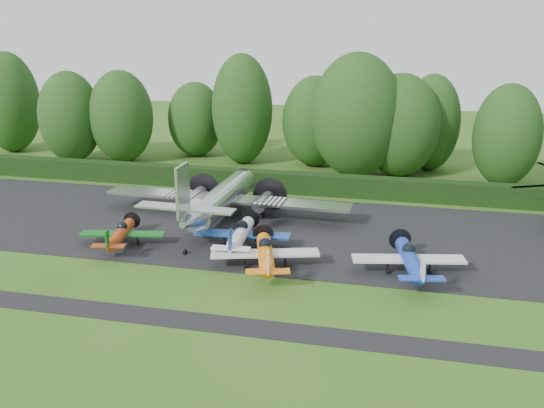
% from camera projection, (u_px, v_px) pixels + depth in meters
% --- Properties ---
extents(ground, '(160.00, 160.00, 0.00)m').
position_uv_depth(ground, '(251.00, 281.00, 39.74)').
color(ground, '#2F5718').
rests_on(ground, ground).
extents(apron, '(70.00, 18.00, 0.01)m').
position_uv_depth(apron, '(283.00, 231.00, 49.03)').
color(apron, black).
rests_on(apron, ground).
extents(taxiway_verge, '(70.00, 2.00, 0.00)m').
position_uv_depth(taxiway_verge, '(224.00, 325.00, 34.16)').
color(taxiway_verge, black).
rests_on(taxiway_verge, ground).
extents(hedgerow, '(90.00, 1.60, 2.00)m').
position_uv_depth(hedgerow, '(307.00, 193.00, 59.26)').
color(hedgerow, black).
rests_on(hedgerow, ground).
extents(transport_plane, '(21.66, 16.61, 6.94)m').
position_uv_depth(transport_plane, '(221.00, 199.00, 50.90)').
color(transport_plane, silver).
rests_on(transport_plane, ground).
extents(light_plane_red, '(6.37, 6.69, 2.45)m').
position_uv_depth(light_plane_red, '(121.00, 234.00, 45.42)').
color(light_plane_red, '#A9370F').
rests_on(light_plane_red, ground).
extents(light_plane_white, '(7.24, 7.61, 2.78)m').
position_uv_depth(light_plane_white, '(241.00, 234.00, 44.92)').
color(light_plane_white, white).
rests_on(light_plane_white, ground).
extents(light_plane_orange, '(7.46, 7.85, 2.87)m').
position_uv_depth(light_plane_orange, '(265.00, 254.00, 41.17)').
color(light_plane_orange, orange).
rests_on(light_plane_orange, ground).
extents(light_plane_blue, '(7.54, 7.93, 2.90)m').
position_uv_depth(light_plane_blue, '(410.00, 259.00, 40.18)').
color(light_plane_blue, '#1C39AA').
rests_on(light_plane_blue, ground).
extents(tree_0, '(9.63, 9.63, 13.16)m').
position_uv_depth(tree_0, '(357.00, 116.00, 63.67)').
color(tree_0, black).
rests_on(tree_0, ground).
extents(tree_1, '(6.28, 6.28, 10.69)m').
position_uv_depth(tree_1, '(431.00, 123.00, 66.67)').
color(tree_1, black).
rests_on(tree_1, ground).
extents(tree_2, '(6.98, 6.98, 12.65)m').
position_uv_depth(tree_2, '(242.00, 109.00, 69.53)').
color(tree_2, black).
rests_on(tree_2, ground).
extents(tree_3, '(6.71, 6.71, 9.07)m').
position_uv_depth(tree_3, '(195.00, 119.00, 73.77)').
color(tree_3, black).
rests_on(tree_3, ground).
extents(tree_4, '(7.19, 7.19, 10.65)m').
position_uv_depth(tree_4, '(70.00, 117.00, 70.59)').
color(tree_4, black).
rests_on(tree_4, ground).
extents(tree_5, '(7.39, 7.39, 10.75)m').
position_uv_depth(tree_5, '(121.00, 117.00, 70.45)').
color(tree_5, black).
rests_on(tree_5, ground).
extents(tree_7, '(7.45, 7.45, 12.51)m').
position_uv_depth(tree_7, '(9.00, 102.00, 75.62)').
color(tree_7, black).
rests_on(tree_7, ground).
extents(tree_9, '(6.71, 6.71, 10.37)m').
position_uv_depth(tree_9, '(507.00, 136.00, 60.48)').
color(tree_9, black).
rests_on(tree_9, ground).
extents(tree_10, '(7.61, 7.61, 10.28)m').
position_uv_depth(tree_10, '(316.00, 121.00, 68.76)').
color(tree_10, black).
rests_on(tree_10, ground).
extents(tree_11, '(8.46, 8.46, 10.98)m').
position_uv_depth(tree_11, '(400.00, 125.00, 64.28)').
color(tree_11, black).
rests_on(tree_11, ground).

